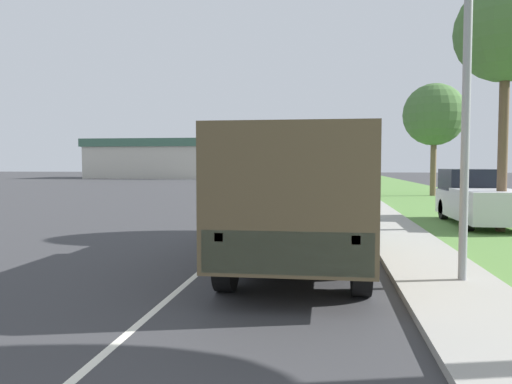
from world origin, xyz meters
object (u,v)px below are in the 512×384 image
at_px(car_second_ahead, 259,185).
at_px(pickup_truck, 479,199).
at_px(car_nearest_ahead, 314,196).
at_px(lamp_post, 456,12).
at_px(military_truck, 300,191).
at_px(car_third_ahead, 315,180).

bearing_deg(car_second_ahead, pickup_truck, -56.35).
xyz_separation_m(car_nearest_ahead, lamp_post, (2.65, -12.71, 3.90)).
xyz_separation_m(military_truck, car_second_ahead, (-3.84, 22.33, -0.79)).
height_order(car_nearest_ahead, pickup_truck, pickup_truck).
xyz_separation_m(car_second_ahead, car_third_ahead, (3.45, 11.63, -0.04)).
distance_m(car_second_ahead, lamp_post, 24.93).
distance_m(car_third_ahead, pickup_truck, 26.81).
relative_size(car_nearest_ahead, lamp_post, 0.60).
relative_size(military_truck, pickup_truck, 1.45).
xyz_separation_m(pickup_truck, lamp_post, (-3.12, -9.29, 3.74)).
bearing_deg(car_third_ahead, car_nearest_ahead, -88.96).
bearing_deg(lamp_post, military_truck, 151.94).
distance_m(car_nearest_ahead, pickup_truck, 6.71).
bearing_deg(car_third_ahead, military_truck, -89.34).
distance_m(car_third_ahead, lamp_post, 35.73).
relative_size(military_truck, car_nearest_ahead, 1.60).
bearing_deg(car_second_ahead, car_third_ahead, 73.48).
bearing_deg(car_third_ahead, car_second_ahead, -106.52).
distance_m(military_truck, car_nearest_ahead, 11.31).
distance_m(car_nearest_ahead, car_third_ahead, 22.67).
xyz_separation_m(car_nearest_ahead, car_second_ahead, (-3.86, 11.04, 0.01)).
bearing_deg(military_truck, car_nearest_ahead, 89.90).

